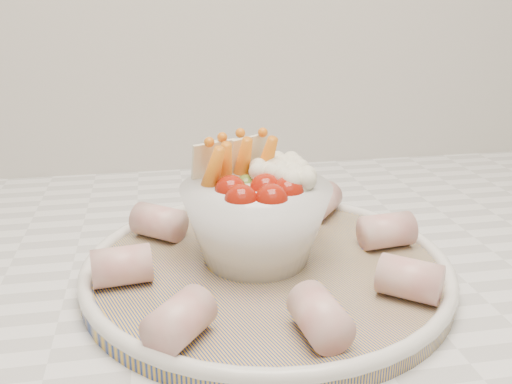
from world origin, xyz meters
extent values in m
cube|color=silver|center=(0.00, 1.45, 0.90)|extent=(2.04, 0.62, 0.04)
cylinder|color=navy|center=(0.00, 1.42, 0.93)|extent=(0.40, 0.40, 0.01)
torus|color=silver|center=(0.00, 1.42, 0.94)|extent=(0.32, 0.32, 0.01)
sphere|color=#971709|center=(-0.02, 1.40, 1.00)|extent=(0.03, 0.03, 0.03)
sphere|color=#971709|center=(0.00, 1.40, 1.00)|extent=(0.03, 0.03, 0.03)
sphere|color=#971709|center=(0.02, 1.42, 1.00)|extent=(0.03, 0.03, 0.03)
sphere|color=#971709|center=(-0.03, 1.43, 1.00)|extent=(0.03, 0.03, 0.03)
sphere|color=#971709|center=(0.00, 1.43, 1.00)|extent=(0.03, 0.03, 0.03)
sphere|color=#971709|center=(0.02, 1.44, 1.00)|extent=(0.03, 0.03, 0.03)
sphere|color=#516923|center=(-0.01, 1.45, 1.00)|extent=(0.02, 0.02, 0.02)
cone|color=orange|center=(-0.03, 1.45, 1.01)|extent=(0.02, 0.04, 0.06)
cone|color=orange|center=(-0.01, 1.47, 1.01)|extent=(0.03, 0.04, 0.06)
cone|color=orange|center=(0.01, 1.46, 1.01)|extent=(0.03, 0.04, 0.06)
cone|color=orange|center=(-0.04, 1.44, 1.01)|extent=(0.04, 0.04, 0.06)
sphere|color=#EDE7CC|center=(0.03, 1.45, 1.00)|extent=(0.03, 0.03, 0.03)
sphere|color=#EDE7CC|center=(0.03, 1.42, 1.00)|extent=(0.03, 0.03, 0.03)
sphere|color=#EDE7CC|center=(0.03, 1.47, 1.00)|extent=(0.03, 0.03, 0.03)
sphere|color=#EDE7CC|center=(0.01, 1.45, 1.00)|extent=(0.03, 0.03, 0.03)
cube|color=beige|center=(-0.03, 1.47, 1.01)|extent=(0.04, 0.02, 0.05)
cube|color=beige|center=(-0.01, 1.48, 1.01)|extent=(0.04, 0.03, 0.05)
cube|color=beige|center=(-0.04, 1.47, 1.01)|extent=(0.04, 0.03, 0.05)
cylinder|color=#C05C58|center=(0.12, 1.43, 0.95)|extent=(0.05, 0.04, 0.03)
cylinder|color=#C05C58|center=(0.08, 1.52, 0.95)|extent=(0.05, 0.06, 0.03)
cylinder|color=#C05C58|center=(-0.01, 1.55, 0.95)|extent=(0.04, 0.05, 0.03)
cylinder|color=#C05C58|center=(-0.09, 1.49, 0.95)|extent=(0.06, 0.05, 0.03)
cylinder|color=#C05C58|center=(-0.12, 1.41, 0.95)|extent=(0.05, 0.04, 0.03)
cylinder|color=#C05C58|center=(-0.08, 1.32, 0.95)|extent=(0.05, 0.06, 0.03)
cylinder|color=#C05C58|center=(0.01, 1.31, 0.95)|extent=(0.04, 0.05, 0.03)
cylinder|color=#C05C58|center=(0.10, 1.34, 0.95)|extent=(0.06, 0.05, 0.03)
camera|label=1|loc=(-0.09, 0.99, 1.16)|focal=40.00mm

